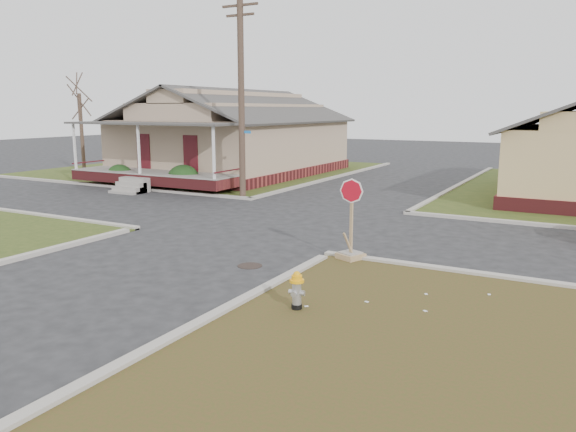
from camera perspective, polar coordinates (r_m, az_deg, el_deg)
The scene contains 11 objects.
ground at distance 16.28m, azimuth -9.49°, elevation -3.59°, with size 120.00×120.00×0.00m, color #242426.
verge_far_left at distance 38.19m, azimuth -8.15°, elevation 4.71°, with size 19.00×19.00×0.05m, color #324418.
curbs at distance 20.34m, azimuth -0.76°, elevation -0.56°, with size 80.00×40.00×0.12m, color #ADA69C, non-canonical shape.
manhole at distance 14.65m, azimuth -3.90°, elevation -5.06°, with size 0.64×0.64×0.01m, color black.
corner_house at distance 35.20m, azimuth -5.60°, elevation 7.94°, with size 10.10×15.50×5.30m.
utility_pole at distance 25.47m, azimuth -4.77°, elevation 12.24°, with size 1.80×0.28×9.00m.
tree_far_left at distance 37.01m, azimuth -20.21°, elevation 7.82°, with size 0.22×0.22×4.90m, color #3A2A21.
fire_hydrant at distance 11.32m, azimuth 0.90°, elevation -7.35°, with size 0.29×0.29×0.78m.
stop_sign at distance 15.12m, azimuth 6.40°, elevation -2.60°, with size 0.62×0.60×2.17m.
hedge_left at distance 31.01m, azimuth -16.72°, elevation 4.04°, with size 1.43×1.18×1.10m, color #183915.
hedge_right at distance 28.49m, azimuth -10.57°, elevation 3.85°, with size 1.56×1.28×1.19m, color #183915.
Camera 1 is at (9.84, -12.34, 4.01)m, focal length 35.00 mm.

